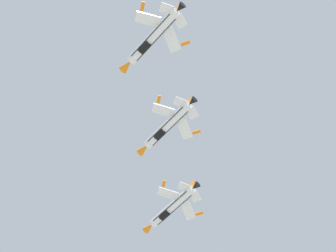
{
  "coord_description": "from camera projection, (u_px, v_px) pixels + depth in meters",
  "views": [
    {
      "loc": [
        -1.99,
        -3.34,
        1.76
      ],
      "look_at": [
        39.29,
        38.52,
        92.15
      ],
      "focal_mm": 63.03,
      "sensor_mm": 36.0,
      "label": 1
    }
  ],
  "objects": [
    {
      "name": "fighter_jet_right_wing",
      "position": [
        152.0,
        38.0,
        99.17
      ],
      "size": [
        10.59,
        15.96,
        4.38
      ],
      "rotation": [
        0.0,
        0.12,
        6.22
      ],
      "color": "white"
    },
    {
      "name": "fighter_jet_lead",
      "position": [
        171.0,
        208.0,
        117.17
      ],
      "size": [
        10.48,
        15.96,
        4.38
      ],
      "rotation": [
        0.0,
        0.2,
        6.22
      ],
      "color": "white"
    },
    {
      "name": "fighter_jet_left_wing",
      "position": [
        167.0,
        126.0,
        110.6
      ],
      "size": [
        10.49,
        15.96,
        4.38
      ],
      "rotation": [
        0.0,
        0.19,
        6.22
      ],
      "color": "white"
    }
  ]
}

